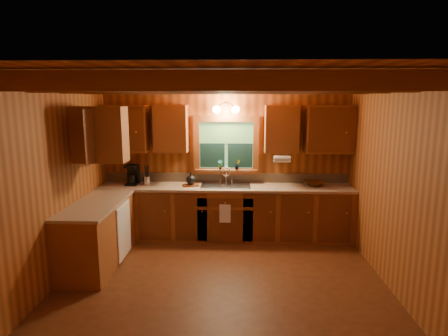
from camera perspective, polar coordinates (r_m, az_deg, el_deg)
room at (r=4.70m, az=-0.35°, el=-2.36°), size 4.20×4.20×4.20m
ceiling_beams at (r=4.58m, az=-0.36°, el=12.31°), size 4.20×2.54×0.18m
base_cabinets at (r=6.20m, az=-4.44°, el=-7.55°), size 4.20×2.22×0.86m
countertop at (r=6.08m, az=-4.37°, el=-3.49°), size 4.20×2.24×0.04m
backsplash at (r=6.60m, az=0.34°, el=-1.46°), size 4.20×0.02×0.16m
dishwasher_panel at (r=5.83m, az=-14.82°, el=-9.05°), size 0.02×0.60×0.80m
upper_cabinets at (r=6.07m, az=-5.15°, el=5.66°), size 4.19×1.77×0.78m
window at (r=6.50m, az=0.34°, el=3.25°), size 1.12×0.08×1.00m
window_sill at (r=6.51m, az=0.32°, el=-0.37°), size 1.06×0.14×0.04m
wall_sconce at (r=6.33m, az=0.31°, el=8.84°), size 0.45×0.21×0.17m
paper_towel_roll at (r=6.22m, az=8.74°, el=1.34°), size 0.27×0.11×0.11m
dish_towel at (r=6.12m, az=0.16°, el=-6.87°), size 0.18×0.01×0.30m
sink at (r=6.36m, az=0.26°, el=-3.08°), size 0.82×0.48×0.43m
coffee_maker at (r=6.61m, az=-13.58°, el=-0.96°), size 0.19×0.25×0.34m
utensil_crock at (r=6.55m, az=-11.55°, el=-1.77°), size 0.12×0.12×0.33m
cutting_board at (r=6.36m, az=-5.02°, el=-2.59°), size 0.30×0.25×0.02m
teakettle at (r=6.34m, az=-5.03°, el=-1.80°), size 0.15×0.15×0.20m
wicker_basket at (r=6.52m, az=13.47°, el=-2.26°), size 0.38×0.38×0.08m
potted_plant_left at (r=6.46m, az=-0.58°, el=0.47°), size 0.09×0.07×0.17m
potted_plant_right at (r=6.47m, az=2.03°, el=0.50°), size 0.11×0.10×0.17m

